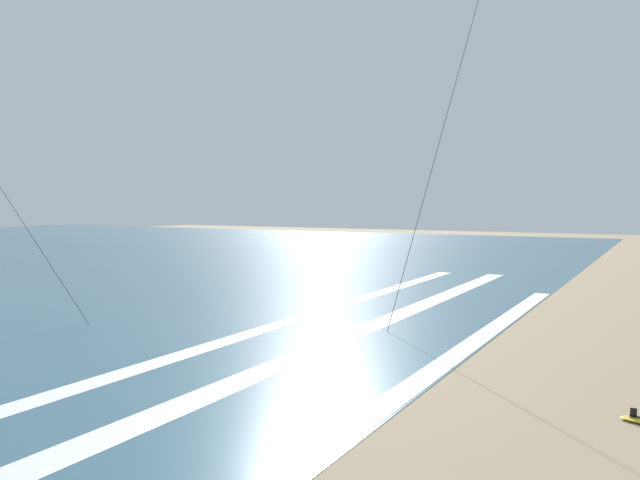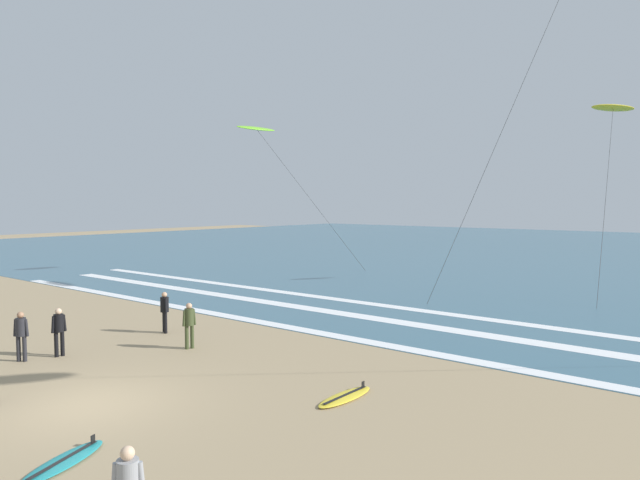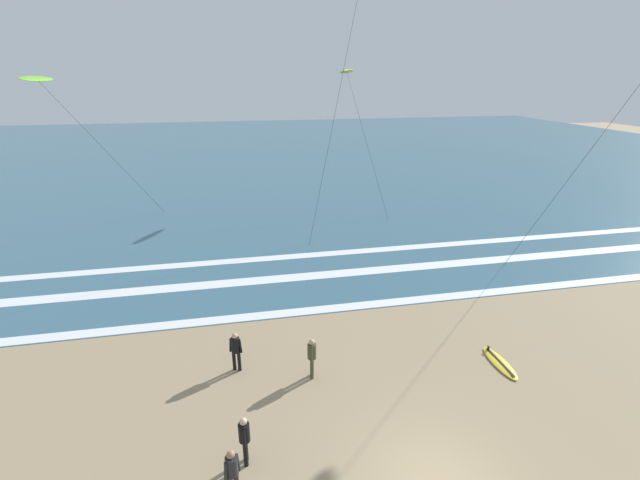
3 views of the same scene
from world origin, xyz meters
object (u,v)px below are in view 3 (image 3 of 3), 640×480
at_px(surfer_right_near, 312,355).
at_px(kite_lime_low_near, 37,80).
at_px(surfboard_left_pile, 500,363).
at_px(kite_yellow_high_right, 347,72).
at_px(surfer_background_far, 244,437).
at_px(surfer_left_far, 236,348).
at_px(surfer_foreground_main, 232,470).

xyz_separation_m(surfer_right_near, kite_lime_low_near, (-13.00, 16.25, 9.15)).
distance_m(surfboard_left_pile, kite_yellow_high_right, 27.93).
bearing_deg(surfer_background_far, surfer_right_near, 52.85).
bearing_deg(surfboard_left_pile, surfer_left_far, 170.67).
relative_size(surfer_left_far, kite_lime_low_near, 0.15).
bearing_deg(surfboard_left_pile, kite_yellow_high_right, 88.98).
distance_m(surfer_left_far, surfer_foreground_main, 5.32).
bearing_deg(surfer_background_far, surfboard_left_pile, 15.15).
height_order(surfer_left_far, kite_yellow_high_right, kite_yellow_high_right).
relative_size(surfer_left_far, surfer_foreground_main, 1.00).
distance_m(surfer_left_far, surfer_right_near, 2.85).
bearing_deg(surfboard_left_pile, surfer_right_near, 174.52).
xyz_separation_m(kite_lime_low_near, kite_yellow_high_right, (20.68, 8.93, 0.44)).
bearing_deg(surfer_left_far, kite_lime_low_near, 123.95).
height_order(surfer_left_far, surfer_right_near, same).
bearing_deg(surfer_right_near, kite_lime_low_near, 128.66).
relative_size(surfer_foreground_main, surfer_right_near, 1.00).
xyz_separation_m(surfer_foreground_main, kite_yellow_high_right, (10.55, 29.56, 9.59)).
distance_m(surfer_right_near, surfer_background_far, 4.18).
relative_size(surfer_right_near, surfer_background_far, 1.00).
height_order(surfer_background_far, kite_yellow_high_right, kite_yellow_high_right).
height_order(surfer_right_near, surfboard_left_pile, surfer_right_near).
bearing_deg(kite_yellow_high_right, surfer_background_far, -109.69).
xyz_separation_m(surfer_right_near, kite_yellow_high_right, (7.68, 25.18, 9.59)).
distance_m(surfer_left_far, surfer_background_far, 4.27).
xyz_separation_m(surfer_left_far, kite_yellow_high_right, (10.37, 24.25, 9.59)).
xyz_separation_m(surfer_foreground_main, surfer_right_near, (2.87, 4.38, 0.00)).
xyz_separation_m(surfer_left_far, surfer_background_far, (0.17, -4.26, 0.00)).
bearing_deg(surfer_right_near, surfer_left_far, 160.84).
bearing_deg(surfboard_left_pile, surfer_foreground_main, -159.90).
distance_m(surfer_foreground_main, surfer_background_far, 1.11).
height_order(surfer_left_far, surfer_foreground_main, same).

